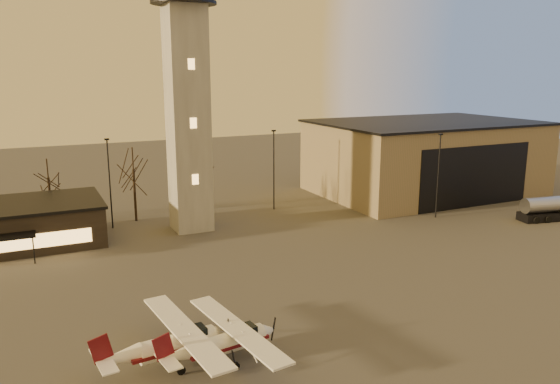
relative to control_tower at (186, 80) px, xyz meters
name	(u,v)px	position (x,y,z in m)	size (l,w,h in m)	color
ground	(326,349)	(0.00, -30.00, -16.33)	(220.00, 220.00, 0.00)	#494643
control_tower	(186,80)	(0.00, 0.00, 0.00)	(6.80, 6.80, 32.60)	gray
hangar	(425,157)	(36.00, 3.98, -11.17)	(30.60, 20.60, 10.30)	#877058
light_poles	(192,179)	(0.50, 1.00, -10.92)	(58.50, 12.25, 10.14)	black
tree_row	(51,173)	(-13.70, 9.16, -10.39)	(37.20, 9.20, 8.80)	black
cessna_front	(180,347)	(-8.88, -27.63, -15.27)	(8.91, 11.24, 3.09)	white
cessna_rear	(232,344)	(-5.88, -28.60, -15.32)	(8.49, 10.70, 2.94)	white
fuel_truck	(550,211)	(39.48, -14.66, -15.21)	(7.91, 3.72, 2.83)	black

